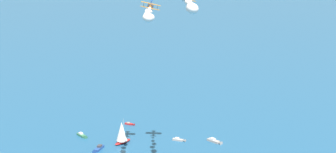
% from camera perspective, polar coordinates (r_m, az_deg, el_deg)
% --- Properties ---
extents(motorboat_near_centre, '(5.95, 7.52, 2.24)m').
position_cam_1_polar(motorboat_near_centre, '(207.53, -8.42, -8.62)').
color(motorboat_near_centre, '#23478C').
rests_on(motorboat_near_centre, ground_plane).
extents(motorboat_far_port, '(6.06, 4.57, 1.78)m').
position_cam_1_polar(motorboat_far_port, '(215.03, 1.43, -7.63)').
color(motorboat_far_port, '#9E9993').
rests_on(motorboat_far_port, ground_plane).
extents(motorboat_far_stbd, '(7.70, 3.03, 2.18)m').
position_cam_1_polar(motorboat_far_stbd, '(214.22, 5.71, -7.77)').
color(motorboat_far_stbd, '#9E9993').
rests_on(motorboat_far_stbd, ground_plane).
extents(motorboat_trailing, '(7.02, 2.07, 2.02)m').
position_cam_1_polar(motorboat_trailing, '(223.05, -10.27, -7.01)').
color(motorboat_trailing, '#33704C').
rests_on(motorboat_trailing, ground_plane).
extents(motorboat_mid_cluster, '(5.07, 3.64, 1.48)m').
position_cam_1_polar(motorboat_mid_cluster, '(234.81, -4.57, -5.71)').
color(motorboat_mid_cluster, '#B21E1E').
rests_on(motorboat_mid_cluster, ground_plane).
extents(sailboat_outer_ring_a, '(5.61, 9.11, 11.38)m').
position_cam_1_polar(sailboat_outer_ring_a, '(211.46, -5.58, -6.72)').
color(sailboat_outer_ring_a, '#B21E1E').
rests_on(sailboat_outer_ring_a, ground_plane).
extents(biplane_lead, '(6.88, 6.71, 3.68)m').
position_cam_1_polar(biplane_lead, '(173.29, -2.14, 8.37)').
color(biplane_lead, orange).
extents(wingwalker_lead, '(0.96, 1.24, 1.53)m').
position_cam_1_polar(wingwalker_lead, '(173.07, -2.00, 9.06)').
color(wingwalker_lead, '#1E4CB2').
extents(smoke_trail_lead, '(21.41, 17.02, 3.63)m').
position_cam_1_polar(smoke_trail_lead, '(151.39, -2.36, 7.33)').
color(smoke_trail_lead, silver).
extents(smoke_trail_wingman, '(25.38, 19.47, 4.04)m').
position_cam_1_polar(smoke_trail_wingman, '(147.14, 2.77, 8.39)').
color(smoke_trail_wingman, silver).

